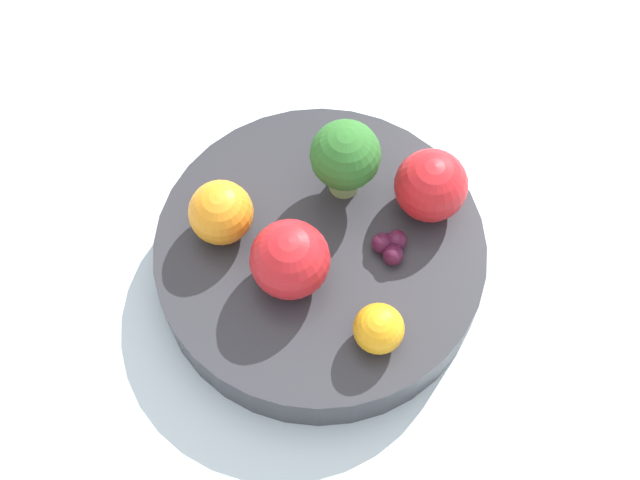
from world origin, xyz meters
TOP-DOWN VIEW (x-y plane):
  - ground_plane at (0.00, 0.00)m, footprint 6.00×6.00m
  - table_surface at (0.00, 0.00)m, footprint 1.20×1.20m
  - bowl at (0.00, 0.00)m, footprint 0.25×0.25m
  - broccoli at (-0.01, -0.06)m, footprint 0.05×0.05m
  - apple_red at (0.02, 0.03)m, footprint 0.06×0.06m
  - apple_green at (-0.07, -0.05)m, footprint 0.06×0.06m
  - orange_front at (-0.06, 0.06)m, footprint 0.04×0.04m
  - orange_back at (0.08, -0.00)m, footprint 0.05×0.05m
  - grape_cluster at (-0.05, -0.01)m, footprint 0.03×0.03m

SIDE VIEW (x-z plane):
  - ground_plane at x=0.00m, z-range 0.00..0.00m
  - table_surface at x=0.00m, z-range 0.00..0.02m
  - bowl at x=0.00m, z-range 0.02..0.06m
  - grape_cluster at x=-0.05m, z-range 0.06..0.08m
  - orange_front at x=-0.06m, z-range 0.06..0.10m
  - orange_back at x=0.08m, z-range 0.06..0.11m
  - apple_green at x=-0.07m, z-range 0.06..0.12m
  - apple_red at x=0.02m, z-range 0.06..0.12m
  - broccoli at x=-0.01m, z-range 0.07..0.14m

